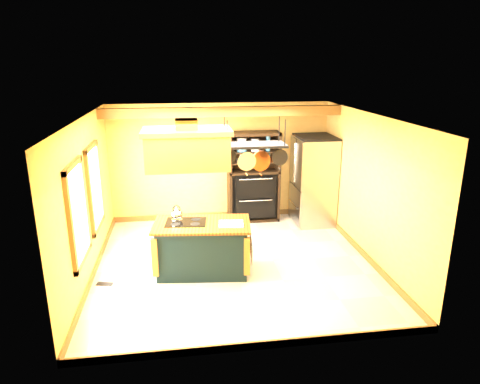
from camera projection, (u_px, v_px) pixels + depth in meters
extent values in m
plane|color=beige|center=(234.00, 263.00, 7.91)|extent=(5.00, 5.00, 0.00)
plane|color=white|center=(234.00, 117.00, 7.12)|extent=(5.00, 5.00, 0.00)
cube|color=#E8B155|center=(220.00, 162.00, 9.88)|extent=(5.00, 0.02, 2.70)
cube|color=#E8B155|center=(261.00, 255.00, 5.15)|extent=(5.00, 0.02, 2.70)
cube|color=#E8B155|center=(87.00, 200.00, 7.17)|extent=(0.02, 5.00, 2.70)
cube|color=#E8B155|center=(369.00, 188.00, 7.85)|extent=(0.02, 5.00, 2.70)
cube|color=olive|center=(223.00, 112.00, 8.76)|extent=(5.00, 0.15, 0.20)
cube|color=olive|center=(78.00, 213.00, 6.41)|extent=(0.06, 1.06, 1.56)
cube|color=white|center=(80.00, 213.00, 6.41)|extent=(0.02, 0.85, 1.34)
cube|color=olive|center=(95.00, 187.00, 7.73)|extent=(0.06, 1.06, 1.56)
cube|color=white|center=(96.00, 187.00, 7.73)|extent=(0.02, 0.85, 1.34)
cube|color=black|center=(202.00, 249.00, 7.48)|extent=(1.60, 0.99, 0.88)
cube|color=brown|center=(202.00, 224.00, 7.35)|extent=(1.74, 1.10, 0.04)
cube|color=black|center=(186.00, 222.00, 7.38)|extent=(0.74, 0.55, 0.01)
ellipsoid|color=silver|center=(177.00, 214.00, 7.44)|extent=(0.20, 0.20, 0.16)
cube|color=white|center=(231.00, 224.00, 7.28)|extent=(0.45, 0.37, 0.02)
cube|color=#B4722D|center=(187.00, 151.00, 6.94)|extent=(1.34, 0.72, 0.57)
cube|color=olive|center=(187.00, 131.00, 6.85)|extent=(1.43, 0.81, 0.08)
cube|color=#B4722D|center=(186.00, 127.00, 6.83)|extent=(0.35, 0.35, 0.23)
cube|color=black|center=(254.00, 145.00, 7.07)|extent=(1.04, 0.52, 0.04)
cylinder|color=black|center=(227.00, 134.00, 6.75)|extent=(0.02, 0.02, 0.44)
cylinder|color=black|center=(279.00, 129.00, 7.27)|extent=(0.02, 0.02, 0.44)
cylinder|color=black|center=(228.00, 156.00, 7.17)|extent=(0.27, 0.04, 0.27)
cylinder|color=silver|center=(247.00, 161.00, 7.03)|extent=(0.31, 0.04, 0.31)
cylinder|color=#AE562B|center=(261.00, 161.00, 7.28)|extent=(0.35, 0.04, 0.35)
cylinder|color=black|center=(280.00, 157.00, 7.09)|extent=(0.27, 0.04, 0.27)
cube|color=#9B9EA3|center=(314.00, 181.00, 9.70)|extent=(0.82, 1.01, 1.97)
cube|color=#9B9EA3|center=(299.00, 165.00, 9.28)|extent=(0.03, 0.48, 1.06)
cube|color=#9B9EA3|center=(293.00, 160.00, 9.75)|extent=(0.03, 0.48, 1.06)
cube|color=#9B9EA3|center=(295.00, 204.00, 9.80)|extent=(0.03, 0.97, 0.83)
cube|color=black|center=(312.00, 220.00, 9.98)|extent=(0.78, 0.96, 0.06)
cube|color=black|center=(252.00, 175.00, 10.02)|extent=(1.17, 0.06, 2.07)
cube|color=black|center=(230.00, 178.00, 9.74)|extent=(0.06, 0.50, 2.07)
cube|color=black|center=(277.00, 176.00, 9.89)|extent=(0.06, 0.50, 2.07)
cube|color=black|center=(254.00, 171.00, 9.78)|extent=(1.17, 0.50, 0.05)
cube|color=black|center=(253.00, 194.00, 9.97)|extent=(1.05, 0.40, 1.11)
cube|color=black|center=(256.00, 188.00, 9.62)|extent=(0.91, 0.04, 0.50)
cube|color=black|center=(255.00, 209.00, 9.76)|extent=(0.91, 0.04, 0.45)
cube|color=black|center=(254.00, 162.00, 9.71)|extent=(1.05, 0.44, 0.02)
cube|color=black|center=(254.00, 151.00, 9.64)|extent=(1.05, 0.44, 0.02)
cube|color=black|center=(254.00, 141.00, 9.57)|extent=(1.05, 0.44, 0.02)
cylinder|color=white|center=(242.00, 160.00, 9.61)|extent=(0.22, 0.22, 0.07)
cylinder|color=teal|center=(268.00, 147.00, 9.61)|extent=(0.10, 0.10, 0.17)
cube|color=black|center=(105.00, 284.00, 7.17)|extent=(0.30, 0.18, 0.01)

